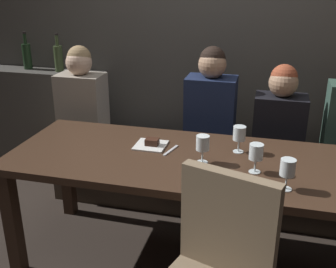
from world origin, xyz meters
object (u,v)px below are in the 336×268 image
dining_table (193,171)px  diner_far_end (280,118)px  wine_glass_center_back (288,169)px  wine_glass_far_left (256,152)px  fork_on_table (171,150)px  banquette_bench (209,181)px  diner_bearded (211,106)px  wine_glass_near_left (239,134)px  wine_bottle_pale_label (59,58)px  wine_glass_center_front (203,144)px  diner_redhead (82,99)px  wine_bottle_dark_red (27,55)px  dessert_plate (151,144)px

dining_table → diner_far_end: size_ratio=3.03×
diner_far_end → wine_glass_center_back: size_ratio=4.43×
wine_glass_far_left → fork_on_table: (-0.51, 0.16, -0.11)m
dining_table → banquette_bench: (0.00, 0.70, -0.42)m
diner_bearded → wine_glass_near_left: 0.61m
wine_bottle_pale_label → wine_glass_center_front: size_ratio=1.99×
fork_on_table → diner_redhead: bearing=159.3°
banquette_bench → wine_bottle_dark_red: size_ratio=7.67×
dining_table → diner_far_end: bearing=55.2°
wine_bottle_pale_label → dessert_plate: 1.48m
banquette_bench → dessert_plate: (-0.29, -0.59, 0.53)m
diner_far_end → wine_bottle_dark_red: (-2.20, 0.36, 0.28)m
wine_glass_near_left → wine_glass_far_left: size_ratio=1.00×
dining_table → diner_bearded: (-0.01, 0.70, 0.19)m
diner_bearded → fork_on_table: bearing=-102.6°
dining_table → wine_bottle_dark_red: wine_bottle_dark_red is taller
banquette_bench → dessert_plate: 0.84m
diner_bearded → wine_glass_center_back: bearing=-61.0°
dessert_plate → wine_glass_center_front: bearing=-23.9°
diner_bearded → banquette_bench: bearing=-23.2°
wine_glass_center_back → wine_bottle_pale_label: bearing=146.1°
wine_glass_near_left → fork_on_table: (-0.40, -0.09, -0.11)m
diner_bearded → wine_glass_near_left: size_ratio=5.04×
wine_bottle_pale_label → wine_glass_far_left: size_ratio=1.99×
wine_glass_center_back → diner_bearded: bearing=119.0°
wine_bottle_pale_label → wine_glass_near_left: bearing=-28.2°
wine_glass_far_left → dessert_plate: wine_glass_far_left is taller
dining_table → diner_far_end: 0.86m
banquette_bench → dessert_plate: size_ratio=13.16×
wine_glass_center_front → fork_on_table: (-0.21, 0.12, -0.11)m
dining_table → wine_bottle_pale_label: bearing=143.4°
diner_far_end → wine_bottle_dark_red: bearing=170.7°
diner_redhead → diner_bearded: 1.02m
diner_bearded → wine_glass_center_back: 1.09m
banquette_bench → diner_far_end: diner_far_end is taller
wine_bottle_pale_label → diner_bearded: bearing=-13.5°
banquette_bench → wine_glass_center_back: size_ratio=15.24×
wine_bottle_dark_red → fork_on_table: wine_bottle_dark_red is taller
wine_glass_center_back → wine_glass_far_left: (-0.16, 0.16, 0.00)m
diner_redhead → wine_glass_center_front: (1.09, -0.74, 0.03)m
dessert_plate → wine_glass_center_back: bearing=-24.0°
diner_far_end → dessert_plate: size_ratio=3.82×
dining_table → diner_redhead: size_ratio=2.78×
wine_bottle_pale_label → wine_glass_center_back: (1.92, -1.29, -0.22)m
diner_bearded → diner_far_end: diner_bearded is taller
diner_bearded → wine_glass_far_left: bearing=-65.2°
wine_glass_center_back → wine_glass_far_left: same height
diner_redhead → wine_bottle_pale_label: 0.56m
wine_glass_near_left → wine_glass_center_front: (-0.19, -0.20, -0.00)m
diner_bearded → wine_glass_center_front: 0.75m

